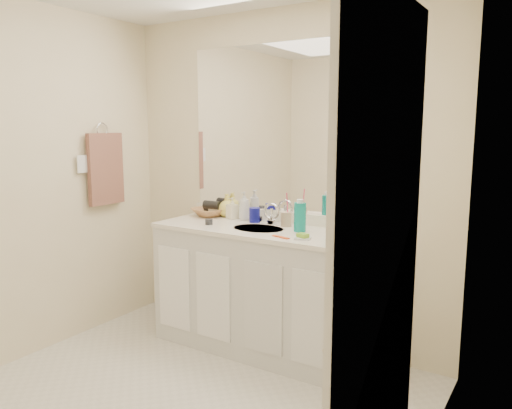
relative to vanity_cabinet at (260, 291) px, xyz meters
name	(u,v)px	position (x,y,z in m)	size (l,w,h in m)	color
wall_back	(280,178)	(0.00, 0.28, 0.77)	(2.60, 0.02, 2.40)	#F6E7C0
wall_left	(7,185)	(-1.30, -1.02, 0.77)	(0.02, 2.60, 2.40)	#F6E7C0
wall_right	(410,228)	(1.30, -1.02, 0.77)	(0.02, 2.60, 2.40)	#F6E7C0
vanity_cabinet	(260,291)	(0.00, 0.00, 0.00)	(1.50, 0.55, 0.85)	silver
countertop	(260,230)	(0.00, 0.00, 0.44)	(1.52, 0.57, 0.03)	white
backsplash	(278,216)	(0.00, 0.26, 0.50)	(1.52, 0.03, 0.08)	white
sink_basin	(258,230)	(0.00, -0.02, 0.44)	(0.37, 0.37, 0.02)	silver
faucet	(272,216)	(0.00, 0.16, 0.51)	(0.02, 0.02, 0.11)	silver
mirror	(280,129)	(0.00, 0.27, 1.14)	(1.48, 0.01, 1.20)	white
blue_mug	(255,215)	(-0.14, 0.15, 0.51)	(0.08, 0.08, 0.11)	#151793
tan_cup	(286,219)	(0.13, 0.14, 0.51)	(0.07, 0.07, 0.10)	#C4AA8A
toothbrush	(287,205)	(0.14, 0.14, 0.60)	(0.01, 0.01, 0.18)	#FF4370
mouthwash_bottle	(300,217)	(0.29, 0.04, 0.55)	(0.08, 0.08, 0.19)	#0B8D85
soap_dish	(303,238)	(0.41, -0.16, 0.46)	(0.10, 0.08, 0.01)	silver
green_soap	(303,235)	(0.41, -0.16, 0.48)	(0.07, 0.05, 0.02)	#81BF2E
orange_comb	(281,237)	(0.27, -0.19, 0.46)	(0.14, 0.03, 0.01)	#ED4D18
dark_jar	(209,222)	(-0.37, -0.10, 0.47)	(0.05, 0.05, 0.04)	#27292D
soap_bottle_white	(244,206)	(-0.26, 0.19, 0.56)	(0.08, 0.08, 0.21)	silver
soap_bottle_cream	(232,208)	(-0.36, 0.18, 0.54)	(0.07, 0.07, 0.16)	#FBF6CD
soap_bottle_yellow	(227,205)	(-0.44, 0.23, 0.54)	(0.14, 0.14, 0.18)	#EDDE5C
wicker_basket	(210,212)	(-0.57, 0.18, 0.49)	(0.26, 0.26, 0.06)	#A67143
hair_dryer	(212,205)	(-0.55, 0.18, 0.54)	(0.07, 0.07, 0.13)	black
towel_ring	(102,130)	(-1.27, -0.25, 1.12)	(0.11, 0.11, 0.01)	silver
hand_towel	(106,169)	(-1.25, -0.25, 0.82)	(0.04, 0.32, 0.55)	brown
switch_plate	(82,164)	(-1.27, -0.45, 0.88)	(0.01, 0.09, 0.13)	white
door	(378,302)	(1.29, -1.32, 0.57)	(0.02, 0.82, 2.00)	silver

